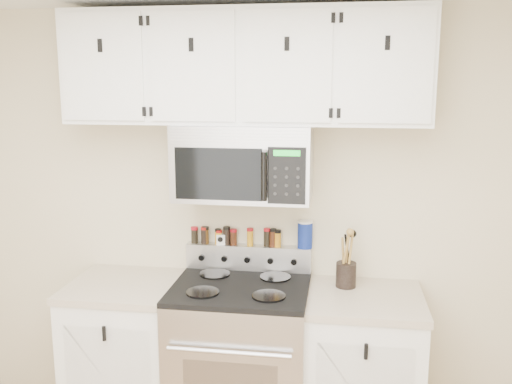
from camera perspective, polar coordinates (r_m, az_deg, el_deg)
back_wall at (r=3.45m, az=-0.66°, el=-2.80°), size 3.50×0.01×2.50m
range at (r=3.43m, az=-1.52°, el=-16.57°), size 0.76×0.65×1.10m
base_cabinet_left at (r=3.63m, az=-12.65°, el=-15.63°), size 0.64×0.62×0.92m
base_cabinet_right at (r=3.42m, az=10.55°, el=-17.32°), size 0.64×0.62×0.92m
microwave at (r=3.19m, az=-1.22°, el=3.01°), size 0.76×0.44×0.42m
upper_cabinets at (r=3.19m, az=-1.19°, el=12.37°), size 2.00×0.35×0.62m
utensil_crock at (r=3.31m, az=9.00°, el=-7.97°), size 0.11×0.11×0.33m
kitchen_timer at (r=3.48m, az=-3.52°, el=-4.73°), size 0.06×0.05×0.06m
salt_canister at (r=3.40m, az=4.93°, el=-4.23°), size 0.09×0.09×0.17m
spice_jar_0 at (r=3.51m, az=-6.17°, el=-4.29°), size 0.04×0.04×0.10m
spice_jar_1 at (r=3.50m, az=-5.15°, el=-4.31°), size 0.05×0.05×0.10m
spice_jar_2 at (r=3.49m, az=-5.09°, el=-4.31°), size 0.04×0.04×0.10m
spice_jar_3 at (r=3.48m, az=-3.83°, el=-4.45°), size 0.04×0.04×0.09m
spice_jar_4 at (r=3.48m, az=-3.75°, el=-4.50°), size 0.04×0.04×0.09m
spice_jar_5 at (r=3.47m, az=-2.96°, el=-4.36°), size 0.04×0.04×0.11m
spice_jar_6 at (r=3.46m, az=-2.25°, el=-4.50°), size 0.04×0.04×0.10m
spice_jar_7 at (r=3.44m, az=-0.60°, el=-4.50°), size 0.04×0.04×0.11m
spice_jar_8 at (r=3.43m, az=1.10°, el=-4.53°), size 0.04×0.04×0.11m
spice_jar_9 at (r=3.42m, az=1.70°, el=-4.57°), size 0.04×0.04×0.11m
spice_jar_10 at (r=3.42m, az=2.17°, el=-4.64°), size 0.04×0.04×0.10m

